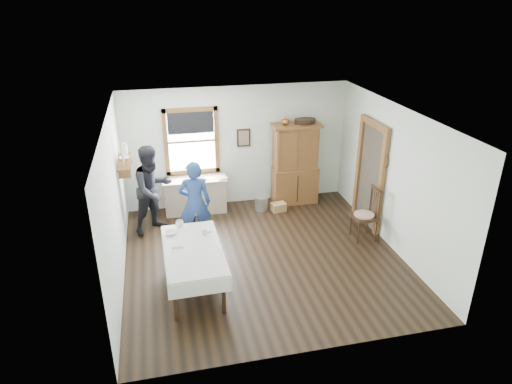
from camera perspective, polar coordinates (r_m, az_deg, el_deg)
room at (r=7.95m, az=0.92°, el=0.17°), size 5.01×5.01×2.70m
window at (r=9.99m, az=-8.08°, el=6.75°), size 1.18×0.07×1.48m
doorway at (r=9.57m, az=14.12°, el=2.48°), size 0.09×1.14×2.22m
wall_shelf at (r=9.12m, az=-16.11°, el=3.92°), size 0.24×1.00×0.44m
framed_picture at (r=10.16m, az=-1.55°, el=6.78°), size 0.30×0.04×0.40m
rug_beater at (r=8.93m, az=15.97°, el=4.51°), size 0.01×0.27×0.27m
work_counter at (r=10.17m, az=-7.59°, el=-0.38°), size 1.39×0.56×0.79m
china_hutch at (r=10.39m, az=4.94°, el=3.50°), size 1.10×0.54×1.86m
dining_table at (r=7.70m, az=-7.73°, el=-9.32°), size 0.99×1.83×0.73m
spindle_chair at (r=9.16m, az=13.43°, el=-2.70°), size 0.53×0.53×1.09m
pail at (r=10.25m, az=0.69°, el=-1.41°), size 0.36×0.36×0.32m
wicker_basket at (r=10.24m, az=2.82°, el=-1.89°), size 0.34×0.27×0.19m
woman_blue at (r=8.77m, az=-7.63°, el=-1.75°), size 0.61×0.43×1.56m
figure_dark at (r=9.36m, az=-12.74°, el=-0.05°), size 1.03×0.98×1.68m
table_cup_a at (r=8.18m, az=-9.53°, el=-3.89°), size 0.15×0.15×0.11m
table_cup_b at (r=7.83m, az=-6.46°, el=-5.10°), size 0.10×0.10×0.09m
table_bowl at (r=7.96m, az=-10.62°, el=-5.02°), size 0.26×0.26×0.06m
counter_book at (r=9.96m, az=-4.87°, el=1.75°), size 0.22×0.27×0.02m
counter_bowl at (r=9.91m, az=-6.69°, el=1.69°), size 0.21×0.21×0.06m
shelf_bowl at (r=9.12m, az=-16.12°, el=4.09°), size 0.22×0.22×0.05m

